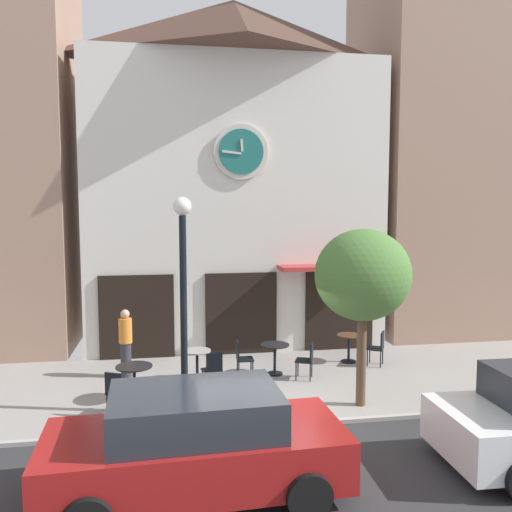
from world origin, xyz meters
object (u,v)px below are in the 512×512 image
cafe_table_leftmost (134,375)px  cafe_chair_curbside (378,346)px  cafe_chair_facing_street (242,356)px  pedestrian_orange (126,342)px  street_lamp (184,305)px  cafe_chair_facing_wall (117,390)px  parked_car_red (196,444)px  cafe_chair_corner (308,358)px  street_tree (363,276)px  cafe_table_near_curb (349,344)px  cafe_table_center (275,353)px  cafe_table_rightmost (197,360)px  cafe_chair_outer (213,368)px

cafe_table_leftmost → cafe_chair_curbside: cafe_chair_curbside is taller
cafe_chair_facing_street → pedestrian_orange: (-2.78, 0.51, 0.33)m
street_lamp → pedestrian_orange: bearing=117.9°
cafe_chair_facing_wall → parked_car_red: 3.49m
cafe_chair_corner → pedestrian_orange: pedestrian_orange is taller
street_tree → cafe_chair_facing_street: (-2.22, 2.19, -2.21)m
cafe_table_near_curb → cafe_chair_facing_street: (-3.01, -0.80, 0.03)m
street_tree → cafe_chair_facing_wall: size_ratio=4.12×
street_lamp → cafe_chair_corner: (2.99, 1.65, -1.68)m
cafe_table_center → cafe_chair_facing_street: bearing=-173.2°
street_lamp → cafe_table_near_curb: bearing=32.5°
cafe_table_leftmost → parked_car_red: 4.11m
street_lamp → cafe_table_rightmost: size_ratio=5.88×
cafe_table_center → cafe_table_near_curb: bearing=17.8°
parked_car_red → cafe_table_rightmost: bearing=86.7°
cafe_table_leftmost → cafe_chair_outer: bearing=11.1°
street_lamp → parked_car_red: bearing=-88.8°
cafe_chair_corner → pedestrian_orange: 4.44m
cafe_table_rightmost → cafe_chair_facing_wall: cafe_chair_facing_wall is taller
cafe_chair_facing_street → cafe_chair_outer: bearing=-133.2°
cafe_chair_facing_wall → pedestrian_orange: bearing=90.0°
cafe_table_leftmost → cafe_table_center: (3.33, 1.25, -0.03)m
cafe_chair_facing_street → pedestrian_orange: bearing=169.7°
street_lamp → pedestrian_orange: street_lamp is taller
cafe_chair_outer → cafe_chair_corner: 2.36m
cafe_table_leftmost → cafe_table_near_curb: (5.49, 1.95, -0.07)m
parked_car_red → cafe_table_leftmost: bearing=105.7°
cafe_table_rightmost → cafe_chair_curbside: (4.75, 0.42, 0.02)m
cafe_chair_facing_street → cafe_chair_curbside: 3.68m
cafe_table_rightmost → cafe_chair_curbside: 4.76m
cafe_table_near_curb → cafe_chair_outer: 4.10m
cafe_table_leftmost → cafe_chair_corner: size_ratio=0.86×
cafe_table_rightmost → cafe_chair_facing_street: 1.08m
cafe_table_rightmost → cafe_chair_facing_street: (1.08, 0.06, 0.02)m
cafe_chair_facing_street → cafe_chair_facing_wall: bearing=-145.4°
cafe_chair_outer → cafe_chair_curbside: 4.59m
cafe_table_rightmost → parked_car_red: bearing=-93.3°
cafe_table_leftmost → street_lamp: bearing=-40.0°
cafe_chair_facing_street → cafe_table_near_curb: bearing=14.8°
cafe_table_leftmost → cafe_chair_facing_street: size_ratio=0.86×
street_tree → cafe_chair_curbside: 3.67m
cafe_table_leftmost → cafe_chair_curbside: (6.15, 1.52, -0.04)m
cafe_table_leftmost → cafe_chair_curbside: size_ratio=0.86×
street_lamp → parked_car_red: size_ratio=0.99×
street_lamp → street_tree: bearing=-2.4°
cafe_chair_facing_wall → cafe_chair_curbside: 6.84m
cafe_table_rightmost → cafe_chair_curbside: cafe_chair_curbside is taller
cafe_table_leftmost → parked_car_red: (1.11, -3.95, 0.19)m
cafe_chair_curbside → pedestrian_orange: size_ratio=0.54×
cafe_table_leftmost → cafe_table_center: cafe_table_leftmost is taller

